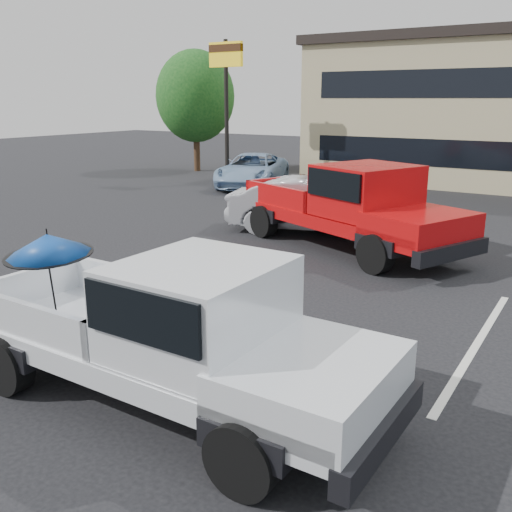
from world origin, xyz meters
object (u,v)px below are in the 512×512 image
(motel_sign, at_px, (226,73))
(tree_left, at_px, (195,96))
(silver_pickup, at_px, (184,327))
(silver_sedan, at_px, (309,206))
(blue_suv, at_px, (252,170))
(red_pickup, at_px, (360,204))

(motel_sign, bearing_deg, tree_left, 143.13)
(silver_pickup, bearing_deg, silver_sedan, 109.08)
(motel_sign, relative_size, tree_left, 1.00)
(tree_left, relative_size, blue_suv, 1.21)
(tree_left, bearing_deg, silver_sedan, -40.02)
(silver_sedan, bearing_deg, blue_suv, 25.81)
(blue_suv, bearing_deg, red_pickup, -61.38)
(tree_left, height_order, red_pickup, tree_left)
(blue_suv, bearing_deg, tree_left, 132.34)
(silver_pickup, bearing_deg, motel_sign, 124.11)
(red_pickup, bearing_deg, silver_sedan, 170.85)
(blue_suv, bearing_deg, silver_pickup, -77.58)
(tree_left, bearing_deg, motel_sign, -36.87)
(silver_sedan, distance_m, blue_suv, 8.71)
(red_pickup, bearing_deg, tree_left, 164.02)
(red_pickup, distance_m, silver_sedan, 2.38)
(silver_pickup, height_order, red_pickup, red_pickup)
(tree_left, xyz_separation_m, silver_sedan, (11.33, -9.52, -2.99))
(silver_sedan, bearing_deg, tree_left, 32.84)
(red_pickup, bearing_deg, blue_suv, 159.06)
(motel_sign, relative_size, silver_pickup, 1.05)
(silver_pickup, distance_m, silver_sedan, 9.81)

